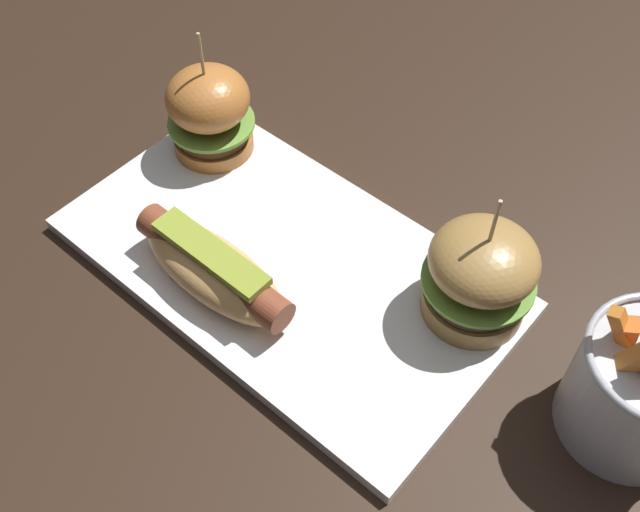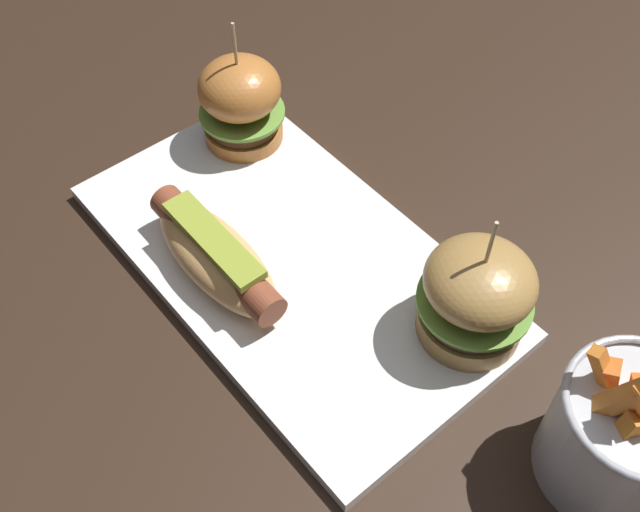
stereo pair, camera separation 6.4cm
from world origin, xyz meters
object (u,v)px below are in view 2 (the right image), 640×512
(platter_main, at_px, (291,261))
(fries_bucket, at_px, (624,435))
(slider_left, at_px, (241,101))
(hot_dog, at_px, (216,255))
(slider_right, at_px, (476,296))

(platter_main, bearing_deg, fries_bucket, 11.28)
(slider_left, height_order, fries_bucket, same)
(hot_dog, distance_m, fries_bucket, 0.36)
(slider_left, xyz_separation_m, fries_bucket, (0.46, -0.00, -0.01))
(hot_dog, xyz_separation_m, slider_right, (0.19, 0.13, 0.02))
(hot_dog, height_order, slider_right, slider_right)
(hot_dog, bearing_deg, platter_main, 65.50)
(platter_main, bearing_deg, slider_left, 158.29)
(platter_main, relative_size, slider_left, 2.99)
(platter_main, distance_m, fries_bucket, 0.32)
(platter_main, xyz_separation_m, slider_right, (0.16, 0.07, 0.05))
(hot_dog, bearing_deg, slider_left, 136.10)
(hot_dog, xyz_separation_m, fries_bucket, (0.33, 0.12, 0.02))
(slider_right, bearing_deg, hot_dog, -145.40)
(slider_right, relative_size, fries_bucket, 0.90)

